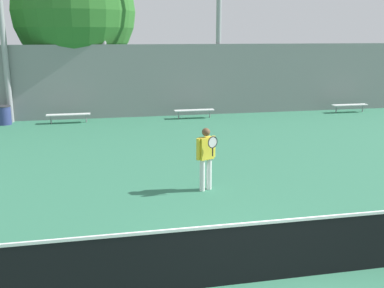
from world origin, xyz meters
name	(u,v)px	position (x,y,z in m)	size (l,w,h in m)	color
ground_plane	(255,282)	(0.00, 0.00, 0.00)	(100.00, 100.00, 0.00)	#337556
tennis_net	(256,252)	(0.00, 0.00, 0.55)	(10.57, 0.09, 1.09)	#99999E
tennis_player	(206,155)	(0.25, 4.63, 0.97)	(0.56, 0.51, 1.69)	silver
bench_courtside_far	(68,115)	(-3.88, 14.92, 0.39)	(2.00, 0.40, 0.42)	white
bench_adjacent_court	(350,105)	(10.53, 14.92, 0.39)	(1.92, 0.40, 0.42)	white
bench_by_gate	(194,111)	(2.11, 14.92, 0.39)	(1.96, 0.40, 0.42)	white
trash_bin	(4,115)	(-6.75, 15.16, 0.44)	(0.65, 0.65, 0.87)	navy
back_fence	(149,81)	(0.00, 15.91, 1.78)	(30.21, 0.06, 3.57)	gray
tree_green_broad	(74,12)	(-3.49, 18.42, 5.17)	(6.28, 6.28, 8.31)	brown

